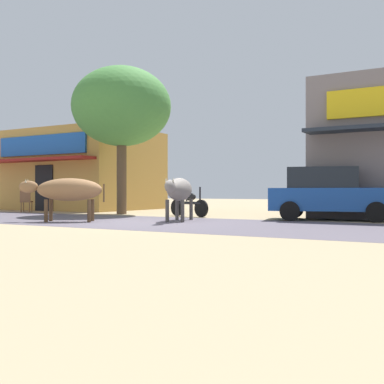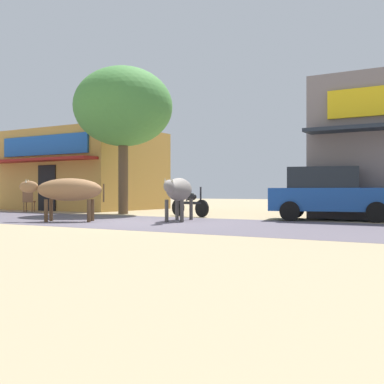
{
  "view_description": "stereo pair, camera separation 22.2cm",
  "coord_description": "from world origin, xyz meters",
  "px_view_note": "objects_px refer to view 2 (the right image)",
  "views": [
    {
      "loc": [
        8.1,
        -11.57,
        0.9
      ],
      "look_at": [
        0.42,
        1.69,
        0.88
      ],
      "focal_mm": 45.45,
      "sensor_mm": 36.0,
      "label": 1
    },
    {
      "loc": [
        8.29,
        -11.45,
        0.9
      ],
      "look_at": [
        0.42,
        1.69,
        0.88
      ],
      "focal_mm": 45.45,
      "sensor_mm": 36.0,
      "label": 2
    }
  ],
  "objects_px": {
    "parked_hatchback_car": "(330,193)",
    "cow_far_dark": "(179,190)",
    "roadside_tree": "(123,107)",
    "cafe_chair_near_tree": "(29,200)",
    "cow_near_brown": "(67,190)",
    "parked_motorcycle": "(190,203)"
  },
  "relations": [
    {
      "from": "cow_far_dark",
      "to": "roadside_tree",
      "type": "bearing_deg",
      "value": 147.59
    },
    {
      "from": "roadside_tree",
      "to": "parked_hatchback_car",
      "type": "bearing_deg",
      "value": 0.24
    },
    {
      "from": "roadside_tree",
      "to": "cow_far_dark",
      "type": "xyz_separation_m",
      "value": [
        4.4,
        -2.79,
        -3.3
      ]
    },
    {
      "from": "roadside_tree",
      "to": "cafe_chair_near_tree",
      "type": "relative_size",
      "value": 6.34
    },
    {
      "from": "roadside_tree",
      "to": "parked_motorcycle",
      "type": "bearing_deg",
      "value": -6.18
    },
    {
      "from": "parked_motorcycle",
      "to": "cow_far_dark",
      "type": "bearing_deg",
      "value": -66.31
    },
    {
      "from": "roadside_tree",
      "to": "cow_far_dark",
      "type": "distance_m",
      "value": 6.17
    },
    {
      "from": "cow_far_dark",
      "to": "cafe_chair_near_tree",
      "type": "distance_m",
      "value": 9.16
    },
    {
      "from": "roadside_tree",
      "to": "parked_motorcycle",
      "type": "xyz_separation_m",
      "value": [
        3.33,
        -0.36,
        -3.77
      ]
    },
    {
      "from": "parked_hatchback_car",
      "to": "cow_far_dark",
      "type": "distance_m",
      "value": 4.72
    },
    {
      "from": "parked_hatchback_car",
      "to": "cafe_chair_near_tree",
      "type": "relative_size",
      "value": 4.44
    },
    {
      "from": "parked_hatchback_car",
      "to": "cafe_chair_near_tree",
      "type": "xyz_separation_m",
      "value": [
        -12.71,
        -0.84,
        -0.33
      ]
    },
    {
      "from": "roadside_tree",
      "to": "cow_near_brown",
      "type": "distance_m",
      "value": 5.97
    },
    {
      "from": "parked_motorcycle",
      "to": "cow_far_dark",
      "type": "distance_m",
      "value": 2.7
    },
    {
      "from": "roadside_tree",
      "to": "parked_motorcycle",
      "type": "relative_size",
      "value": 3.24
    },
    {
      "from": "parked_motorcycle",
      "to": "cow_near_brown",
      "type": "bearing_deg",
      "value": -110.85
    },
    {
      "from": "roadside_tree",
      "to": "cow_near_brown",
      "type": "height_order",
      "value": "roadside_tree"
    },
    {
      "from": "cow_near_brown",
      "to": "cow_far_dark",
      "type": "distance_m",
      "value": 3.31
    },
    {
      "from": "cafe_chair_near_tree",
      "to": "roadside_tree",
      "type": "bearing_deg",
      "value": 10.1
    },
    {
      "from": "roadside_tree",
      "to": "parked_hatchback_car",
      "type": "relative_size",
      "value": 1.43
    },
    {
      "from": "cow_far_dark",
      "to": "cow_near_brown",
      "type": "bearing_deg",
      "value": -145.12
    },
    {
      "from": "parked_motorcycle",
      "to": "cafe_chair_near_tree",
      "type": "xyz_separation_m",
      "value": [
        -7.87,
        -0.45,
        0.05
      ]
    }
  ]
}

